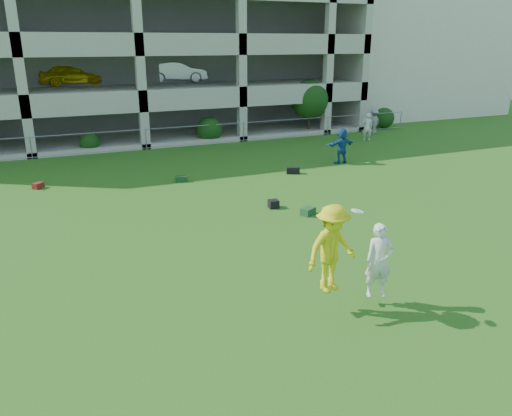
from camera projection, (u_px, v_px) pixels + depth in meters
name	position (u px, v px, depth m)	size (l,w,h in m)	color
ground	(316.00, 298.00, 11.97)	(100.00, 100.00, 0.00)	#235114
stucco_building	(384.00, 52.00, 43.48)	(16.00, 14.00, 10.00)	beige
bystander_d	(342.00, 146.00, 24.98)	(1.65, 0.52, 1.78)	navy
bystander_e	(367.00, 127.00, 30.76)	(0.62, 0.41, 1.70)	silver
bystander_f	(374.00, 122.00, 32.88)	(1.07, 0.62, 1.66)	gray
bag_green_c	(308.00, 211.00, 17.69)	(0.50, 0.35, 0.26)	#173C16
crate_d	(273.00, 204.00, 18.43)	(0.35, 0.35, 0.30)	black
bag_black_e	(293.00, 170.00, 23.20)	(0.60, 0.30, 0.30)	black
bag_red_f	(38.00, 186.00, 20.88)	(0.45, 0.28, 0.24)	#5C180F
bag_green_g	(181.00, 179.00, 21.88)	(0.50, 0.30, 0.25)	#143413
frisbee_contest	(342.00, 251.00, 10.97)	(2.26, 0.95, 2.33)	yellow
parking_garage	(114.00, 39.00, 34.09)	(30.00, 14.00, 12.00)	#9E998C
fence	(146.00, 139.00, 28.26)	(36.06, 0.06, 1.20)	gray
shrub_row	(218.00, 117.00, 30.34)	(34.38, 2.52, 3.50)	#163D11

